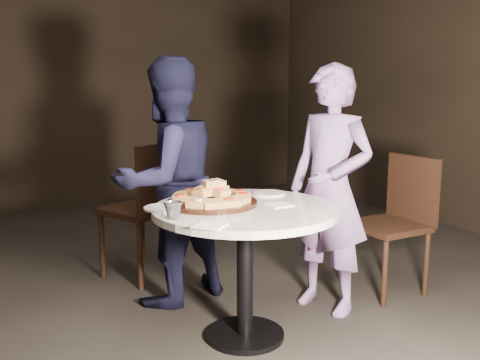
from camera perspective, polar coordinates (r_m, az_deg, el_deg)
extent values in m
plane|color=black|center=(2.98, -2.59, -16.24)|extent=(7.00, 7.00, 0.00)
cylinder|color=black|center=(2.95, 0.52, -16.15)|extent=(0.46, 0.46, 0.03)
cylinder|color=black|center=(2.82, 0.53, -9.91)|extent=(0.09, 0.09, 0.65)
cylinder|color=silver|center=(2.72, 0.54, -3.25)|extent=(1.05, 1.05, 0.04)
cylinder|color=black|center=(2.76, -3.06, -2.44)|extent=(0.62, 0.62, 0.02)
cube|color=tan|center=(2.83, -0.05, -1.55)|extent=(0.09, 0.11, 0.05)
cylinder|color=red|center=(2.82, -0.05, -1.14)|extent=(0.05, 0.05, 0.01)
cube|color=tan|center=(2.88, -1.07, -1.32)|extent=(0.12, 0.13, 0.05)
cube|color=tan|center=(2.91, -2.49, -1.21)|extent=(0.13, 0.12, 0.05)
cylinder|color=beige|center=(2.91, -2.49, -0.81)|extent=(0.07, 0.07, 0.01)
cube|color=tan|center=(2.91, -4.02, -1.24)|extent=(0.12, 0.11, 0.05)
cube|color=tan|center=(2.87, -5.36, -1.41)|extent=(0.11, 0.10, 0.05)
cylinder|color=red|center=(2.87, -5.37, -1.00)|extent=(0.05, 0.05, 0.01)
cube|color=tan|center=(2.81, -6.24, -1.69)|extent=(0.12, 0.13, 0.05)
cube|color=tan|center=(2.73, -6.42, -2.02)|extent=(0.11, 0.12, 0.05)
cylinder|color=red|center=(2.73, -6.43, -1.59)|extent=(0.06, 0.06, 0.01)
cube|color=tan|center=(2.66, -5.82, -2.33)|extent=(0.10, 0.12, 0.05)
cube|color=tan|center=(2.61, -4.53, -2.54)|extent=(0.12, 0.13, 0.05)
cylinder|color=beige|center=(2.61, -4.53, -2.09)|extent=(0.07, 0.07, 0.01)
cube|color=tan|center=(2.60, -2.84, -2.60)|extent=(0.12, 0.10, 0.05)
cube|color=tan|center=(2.62, -1.22, -2.47)|extent=(0.11, 0.09, 0.05)
cylinder|color=red|center=(2.62, -1.22, -2.02)|extent=(0.05, 0.05, 0.01)
cube|color=tan|center=(2.68, -0.08, -2.20)|extent=(0.13, 0.12, 0.05)
cube|color=tan|center=(2.75, 0.32, -1.87)|extent=(0.12, 0.12, 0.05)
cylinder|color=red|center=(2.75, 0.32, -1.44)|extent=(0.06, 0.06, 0.01)
cube|color=tan|center=(2.79, -2.34, -1.06)|extent=(0.12, 0.11, 0.04)
cylinder|color=#2D6B1E|center=(2.78, -2.34, -0.64)|extent=(0.06, 0.06, 0.01)
cube|color=tan|center=(2.79, -3.86, -1.09)|extent=(0.12, 0.12, 0.04)
cylinder|color=beige|center=(2.78, -3.87, -0.66)|extent=(0.07, 0.07, 0.01)
cube|color=tan|center=(2.71, -3.82, -1.39)|extent=(0.12, 0.11, 0.04)
cylinder|color=orange|center=(2.71, -3.83, -0.95)|extent=(0.06, 0.06, 0.01)
cube|color=tan|center=(2.72, -2.26, -1.36)|extent=(0.10, 0.12, 0.04)
cylinder|color=red|center=(2.71, -2.26, -0.92)|extent=(0.06, 0.06, 0.01)
cube|color=tan|center=(2.78, -2.74, -0.41)|extent=(0.11, 0.09, 0.04)
cylinder|color=beige|center=(2.77, -2.74, 0.02)|extent=(0.05, 0.05, 0.01)
cube|color=tan|center=(2.76, -2.58, -0.48)|extent=(0.12, 0.11, 0.04)
cylinder|color=beige|center=(2.75, -2.58, -0.05)|extent=(0.06, 0.06, 0.01)
cylinder|color=white|center=(2.69, -8.29, -2.96)|extent=(0.22, 0.22, 0.01)
cylinder|color=white|center=(3.03, 3.12, -1.42)|extent=(0.24, 0.24, 0.01)
imported|color=silver|center=(2.49, -7.16, -3.21)|extent=(0.09, 0.09, 0.08)
cube|color=white|center=(2.35, -3.23, -4.87)|extent=(0.18, 0.18, 0.01)
cube|color=white|center=(2.76, 4.17, -2.64)|extent=(0.13, 0.13, 0.01)
cube|color=black|center=(3.76, -10.59, -3.13)|extent=(0.58, 0.58, 0.04)
cube|color=black|center=(3.55, -8.27, 0.09)|extent=(0.42, 0.21, 0.47)
cylinder|color=black|center=(4.07, -10.38, -5.52)|extent=(0.05, 0.05, 0.47)
cylinder|color=black|center=(3.83, -14.51, -6.67)|extent=(0.05, 0.05, 0.47)
cylinder|color=black|center=(3.82, -6.43, -6.49)|extent=(0.05, 0.05, 0.47)
cylinder|color=black|center=(3.56, -10.60, -7.82)|extent=(0.05, 0.05, 0.47)
cube|color=black|center=(3.53, 15.44, -4.77)|extent=(0.42, 0.42, 0.04)
cube|color=black|center=(3.63, 17.92, -0.96)|extent=(0.05, 0.41, 0.44)
cylinder|color=black|center=(3.60, 11.30, -7.93)|extent=(0.04, 0.04, 0.44)
cylinder|color=black|center=(3.36, 15.19, -9.44)|extent=(0.04, 0.04, 0.44)
cylinder|color=black|center=(3.83, 15.36, -7.02)|extent=(0.04, 0.04, 0.44)
cylinder|color=black|center=(3.60, 19.26, -8.32)|extent=(0.04, 0.04, 0.44)
imported|color=black|center=(3.25, -7.69, -0.22)|extent=(0.83, 0.70, 1.49)
imported|color=#7A629D|center=(3.14, 9.59, -1.01)|extent=(0.49, 0.61, 1.45)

